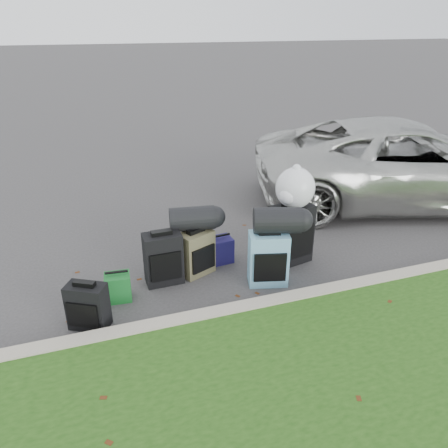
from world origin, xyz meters
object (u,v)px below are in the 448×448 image
object	(u,v)px
suv	(405,163)
suitcase_olive	(196,253)
suitcase_teal	(268,259)
tote_green	(118,287)
suitcase_large_black_left	(163,258)
suitcase_small_black	(88,306)
suitcase_large_black_right	(291,234)
tote_navy	(220,250)

from	to	relation	value
suv	suitcase_olive	world-z (taller)	suv
suitcase_teal	suv	bearing A→B (deg)	42.15
suitcase_olive	tote_green	size ratio (longest dim) A/B	1.78
suv	suitcase_large_black_left	world-z (taller)	suv
suitcase_small_black	suitcase_large_black_left	world-z (taller)	suitcase_large_black_left
suitcase_small_black	suitcase_large_black_right	world-z (taller)	suitcase_large_black_right
suitcase_large_black_left	tote_navy	bearing A→B (deg)	16.67
suitcase_large_black_left	tote_navy	size ratio (longest dim) A/B	1.90
suitcase_large_black_left	suitcase_olive	xyz separation A→B (m)	(0.43, 0.07, -0.04)
suitcase_large_black_right	tote_navy	distance (m)	0.96
tote_navy	suitcase_teal	bearing A→B (deg)	-65.47
tote_green	suitcase_olive	bearing A→B (deg)	20.59
suitcase_large_black_left	suitcase_large_black_right	xyz separation A→B (m)	(1.68, -0.03, 0.07)
suitcase_small_black	suitcase_olive	world-z (taller)	suitcase_olive
suv	suitcase_small_black	world-z (taller)	suv
suitcase_teal	suitcase_large_black_right	distance (m)	0.64
suv	suitcase_large_black_left	bearing A→B (deg)	123.16
suv	suitcase_small_black	distance (m)	5.73
suitcase_olive	tote_green	distance (m)	1.05
suitcase_olive	suitcase_teal	bearing A→B (deg)	-56.56
suitcase_large_black_left	tote_green	size ratio (longest dim) A/B	2.01
suitcase_large_black_right	suitcase_small_black	bearing A→B (deg)	-179.36
suitcase_large_black_left	suitcase_olive	distance (m)	0.44
suitcase_large_black_left	suv	bearing A→B (deg)	14.76
suitcase_large_black_left	suitcase_teal	bearing A→B (deg)	-20.62
suv	suitcase_teal	size ratio (longest dim) A/B	7.71
suitcase_large_black_left	suitcase_large_black_right	world-z (taller)	suitcase_large_black_right
suv	tote_navy	distance (m)	3.86
suitcase_small_black	suitcase_teal	xyz separation A→B (m)	(2.10, 0.18, 0.08)
suitcase_large_black_right	tote_navy	xyz separation A→B (m)	(-0.89, 0.28, -0.23)
suv	suitcase_teal	xyz separation A→B (m)	(-3.30, -1.68, -0.38)
suitcase_large_black_right	tote_green	xyz separation A→B (m)	(-2.26, -0.17, -0.24)
suitcase_small_black	tote_green	size ratio (longest dim) A/B	1.56
suitcase_olive	tote_green	xyz separation A→B (m)	(-1.01, -0.28, -0.13)
tote_green	tote_navy	size ratio (longest dim) A/B	0.95
suitcase_large_black_left	suitcase_teal	size ratio (longest dim) A/B	0.97
suitcase_small_black	suitcase_large_black_right	bearing A→B (deg)	41.79
suitcase_olive	suitcase_teal	xyz separation A→B (m)	(0.76, -0.50, 0.05)
tote_navy	suitcase_olive	bearing A→B (deg)	-159.25
suitcase_small_black	suitcase_olive	distance (m)	1.51
suitcase_teal	tote_navy	xyz separation A→B (m)	(-0.39, 0.68, -0.16)
suv	suitcase_olive	xyz separation A→B (m)	(-4.05, -1.18, -0.42)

